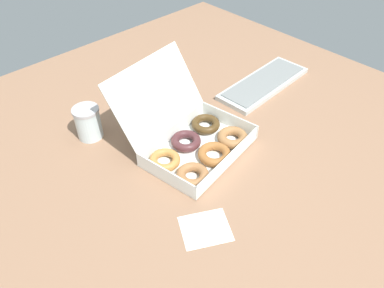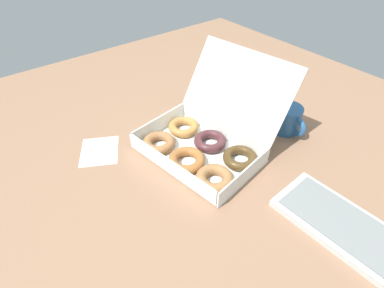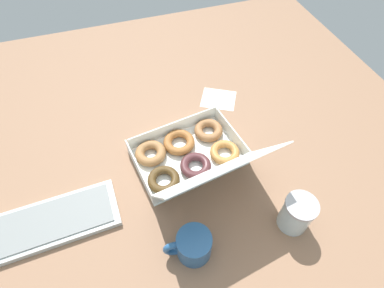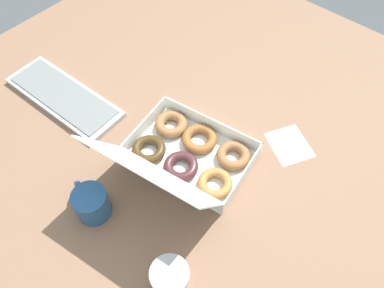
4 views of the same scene
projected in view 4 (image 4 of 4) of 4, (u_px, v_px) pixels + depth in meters
ground_plane at (187, 156)px, 111.56cm from camera, size 180.00×180.00×2.00cm
donut_box at (187, 154)px, 106.77cm from camera, size 39.16×40.29×25.09cm
keyboard at (64, 97)px, 122.51cm from camera, size 43.01×16.85×2.20cm
coffee_mug at (91, 202)px, 96.80cm from camera, size 12.74×9.18×8.47cm
glass_jar at (170, 281)px, 84.06cm from camera, size 8.76×8.76×11.33cm
paper_napkin at (289, 145)px, 112.58cm from camera, size 16.53×15.80×0.15cm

